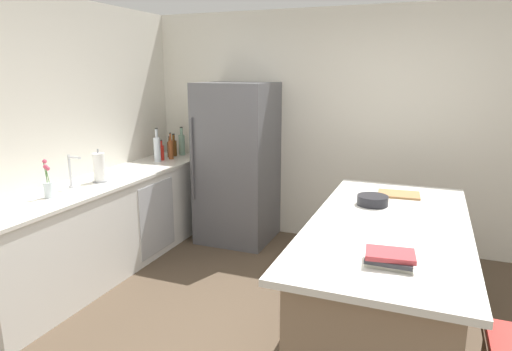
{
  "coord_description": "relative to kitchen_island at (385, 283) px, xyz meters",
  "views": [
    {
      "loc": [
        0.8,
        -2.72,
        1.93
      ],
      "look_at": [
        -0.65,
        0.95,
        1.0
      ],
      "focal_mm": 31.12,
      "sensor_mm": 36.0,
      "label": 1
    }
  ],
  "objects": [
    {
      "name": "counter_run_left",
      "position": [
        -2.68,
        0.33,
        -0.01
      ],
      "size": [
        0.66,
        3.0,
        0.91
      ],
      "color": "silver",
      "rests_on": "ground_plane"
    },
    {
      "name": "sink_faucet",
      "position": [
        -2.72,
        -0.05,
        0.6
      ],
      "size": [
        0.15,
        0.05,
        0.3
      ],
      "color": "silver",
      "rests_on": "counter_run_left"
    },
    {
      "name": "cookbook_stack",
      "position": [
        0.07,
        -0.7,
        0.49
      ],
      "size": [
        0.27,
        0.21,
        0.07
      ],
      "color": "silver",
      "rests_on": "kitchen_island"
    },
    {
      "name": "paper_towel_roll",
      "position": [
        -2.65,
        0.22,
        0.58
      ],
      "size": [
        0.14,
        0.14,
        0.31
      ],
      "color": "gray",
      "rests_on": "counter_run_left"
    },
    {
      "name": "cutting_board",
      "position": [
        0.01,
        0.73,
        0.46
      ],
      "size": [
        0.35,
        0.26,
        0.02
      ],
      "color": "#9E7042",
      "rests_on": "kitchen_island"
    },
    {
      "name": "soda_bottle",
      "position": [
        -2.69,
        1.24,
        0.6
      ],
      "size": [
        0.08,
        0.08,
        0.39
      ],
      "color": "silver",
      "rests_on": "counter_run_left"
    },
    {
      "name": "mixing_bowl",
      "position": [
        -0.16,
        0.37,
        0.49
      ],
      "size": [
        0.24,
        0.24,
        0.07
      ],
      "color": "black",
      "rests_on": "kitchen_island"
    },
    {
      "name": "hot_sauce_bottle",
      "position": [
        -2.69,
        1.33,
        0.54
      ],
      "size": [
        0.05,
        0.05,
        0.24
      ],
      "color": "red",
      "rests_on": "counter_run_left"
    },
    {
      "name": "vinegar_bottle",
      "position": [
        -2.63,
        1.43,
        0.57
      ],
      "size": [
        0.06,
        0.06,
        0.31
      ],
      "color": "#994C23",
      "rests_on": "counter_run_left"
    },
    {
      "name": "syrup_bottle",
      "position": [
        -2.71,
        1.53,
        0.55
      ],
      "size": [
        0.07,
        0.07,
        0.25
      ],
      "color": "#5B3319",
      "rests_on": "counter_run_left"
    },
    {
      "name": "ground_plane",
      "position": [
        -0.59,
        -0.29,
        -0.47
      ],
      "size": [
        7.2,
        7.2,
        0.0
      ],
      "primitive_type": "plane",
      "color": "#4C3D2D"
    },
    {
      "name": "kitchen_island",
      "position": [
        0.0,
        0.0,
        0.0
      ],
      "size": [
        1.04,
        2.25,
        0.92
      ],
      "color": "#8E755B",
      "rests_on": "ground_plane"
    },
    {
      "name": "refrigerator",
      "position": [
        -1.81,
        1.53,
        0.44
      ],
      "size": [
        0.8,
        0.79,
        1.81
      ],
      "color": "#56565B",
      "rests_on": "ground_plane"
    },
    {
      "name": "wall_rear",
      "position": [
        -0.59,
        1.96,
        0.83
      ],
      "size": [
        6.0,
        0.1,
        2.6
      ],
      "primitive_type": "cube",
      "color": "silver",
      "rests_on": "ground_plane"
    },
    {
      "name": "wall_left",
      "position": [
        -3.04,
        -0.29,
        0.83
      ],
      "size": [
        0.1,
        6.0,
        2.6
      ],
      "primitive_type": "cube",
      "color": "silver",
      "rests_on": "ground_plane"
    },
    {
      "name": "flower_vase",
      "position": [
        -2.67,
        -0.37,
        0.55
      ],
      "size": [
        0.07,
        0.07,
        0.32
      ],
      "color": "silver",
      "rests_on": "counter_run_left"
    },
    {
      "name": "whiskey_bottle",
      "position": [
        -2.7,
        1.62,
        0.55
      ],
      "size": [
        0.07,
        0.07,
        0.27
      ],
      "color": "brown",
      "rests_on": "counter_run_left"
    },
    {
      "name": "gin_bottle",
      "position": [
        -2.64,
        1.7,
        0.58
      ],
      "size": [
        0.07,
        0.07,
        0.35
      ],
      "color": "#8CB79E",
      "rests_on": "counter_run_left"
    }
  ]
}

